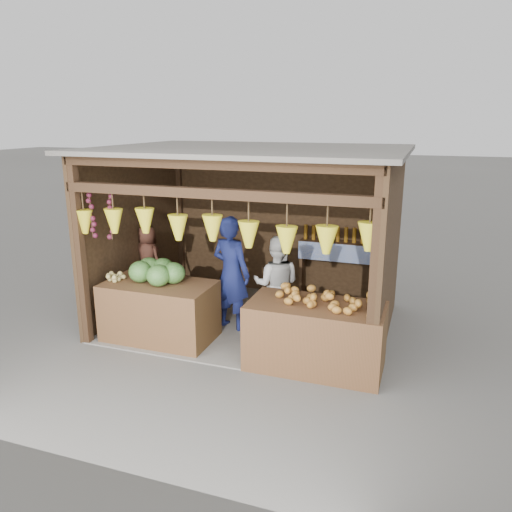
# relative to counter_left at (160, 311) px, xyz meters

# --- Properties ---
(ground) EXTENTS (80.00, 80.00, 0.00)m
(ground) POSITION_rel_counter_left_xyz_m (1.03, 0.99, -0.42)
(ground) COLOR #514F49
(ground) RESTS_ON ground
(stall_structure) EXTENTS (4.30, 3.30, 2.66)m
(stall_structure) POSITION_rel_counter_left_xyz_m (1.00, 0.95, 1.25)
(stall_structure) COLOR slate
(stall_structure) RESTS_ON ground
(back_shelf) EXTENTS (1.25, 0.32, 1.32)m
(back_shelf) POSITION_rel_counter_left_xyz_m (2.08, 2.27, 0.46)
(back_shelf) COLOR #382314
(back_shelf) RESTS_ON ground
(counter_left) EXTENTS (1.53, 0.85, 0.84)m
(counter_left) POSITION_rel_counter_left_xyz_m (0.00, 0.00, 0.00)
(counter_left) COLOR #51361B
(counter_left) RESTS_ON ground
(counter_right) EXTENTS (1.68, 0.85, 0.84)m
(counter_right) POSITION_rel_counter_left_xyz_m (2.26, -0.10, 0.00)
(counter_right) COLOR #51351B
(counter_right) RESTS_ON ground
(stool) EXTENTS (0.34, 0.34, 0.32)m
(stool) POSITION_rel_counter_left_xyz_m (-0.79, 1.05, -0.26)
(stool) COLOR black
(stool) RESTS_ON ground
(man_standing) EXTENTS (0.71, 0.57, 1.72)m
(man_standing) POSITION_rel_counter_left_xyz_m (0.82, 0.69, 0.44)
(man_standing) COLOR #151C51
(man_standing) RESTS_ON ground
(woman_standing) EXTENTS (0.77, 0.64, 1.44)m
(woman_standing) POSITION_rel_counter_left_xyz_m (1.47, 0.82, 0.30)
(woman_standing) COLOR silver
(woman_standing) RESTS_ON ground
(vendor_seated) EXTENTS (0.59, 0.47, 1.07)m
(vendor_seated) POSITION_rel_counter_left_xyz_m (-0.79, 1.05, 0.43)
(vendor_seated) COLOR #522D21
(vendor_seated) RESTS_ON stool
(melon_pile) EXTENTS (1.00, 0.50, 0.32)m
(melon_pile) POSITION_rel_counter_left_xyz_m (-0.10, 0.06, 0.58)
(melon_pile) COLOR #1B5115
(melon_pile) RESTS_ON counter_left
(tanfruit_pile) EXTENTS (0.34, 0.40, 0.13)m
(tanfruit_pile) POSITION_rel_counter_left_xyz_m (-0.65, -0.05, 0.48)
(tanfruit_pile) COLOR tan
(tanfruit_pile) RESTS_ON counter_left
(mango_pile) EXTENTS (1.40, 0.64, 0.22)m
(mango_pile) POSITION_rel_counter_left_xyz_m (2.36, -0.07, 0.53)
(mango_pile) COLOR #D0441B
(mango_pile) RESTS_ON counter_right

